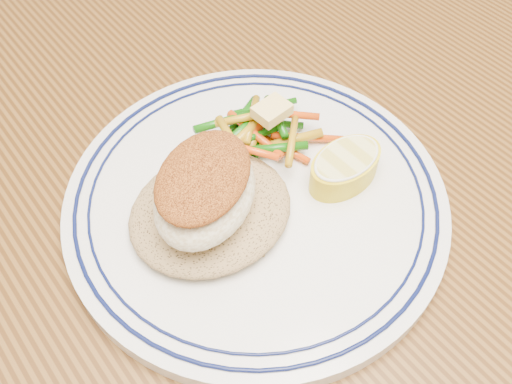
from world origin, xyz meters
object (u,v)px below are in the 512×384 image
object	(u,v)px
rice_pilaf	(210,208)
lemon_wedge	(345,166)
plate	(256,200)
vegetable_pile	(259,132)
fish_fillet	(205,190)
dining_table	(253,253)

from	to	relation	value
rice_pilaf	lemon_wedge	bearing A→B (deg)	-17.54
plate	vegetable_pile	world-z (taller)	vegetable_pile
vegetable_pile	rice_pilaf	bearing A→B (deg)	-153.91
fish_fillet	lemon_wedge	world-z (taller)	fish_fillet
dining_table	lemon_wedge	distance (m)	0.15
fish_fillet	lemon_wedge	distance (m)	0.12
rice_pilaf	fish_fillet	size ratio (longest dim) A/B	1.10
dining_table	rice_pilaf	size ratio (longest dim) A/B	11.97
dining_table	rice_pilaf	distance (m)	0.13
lemon_wedge	vegetable_pile	bearing A→B (deg)	112.42
plate	lemon_wedge	distance (m)	0.07
rice_pilaf	fish_fillet	bearing A→B (deg)	-144.95
plate	rice_pilaf	size ratio (longest dim) A/B	2.38
dining_table	fish_fillet	bearing A→B (deg)	-165.53
rice_pilaf	vegetable_pile	bearing A→B (deg)	26.09
vegetable_pile	lemon_wedge	world-z (taller)	vegetable_pile
dining_table	vegetable_pile	size ratio (longest dim) A/B	13.18
plate	rice_pilaf	world-z (taller)	rice_pilaf
rice_pilaf	lemon_wedge	distance (m)	0.11
fish_fillet	plate	bearing A→B (deg)	-1.93
plate	fish_fillet	world-z (taller)	fish_fillet
dining_table	rice_pilaf	xyz separation A→B (m)	(-0.05, -0.01, 0.12)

